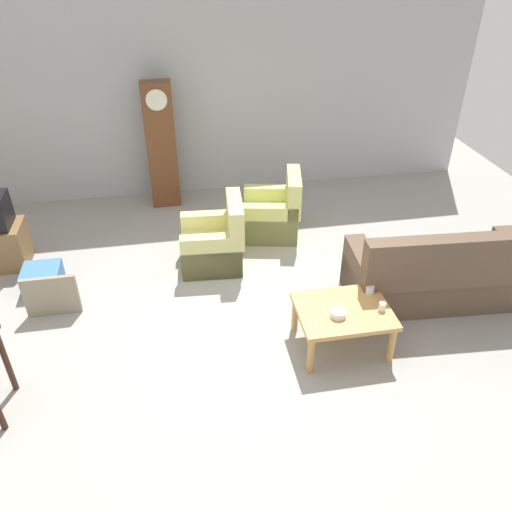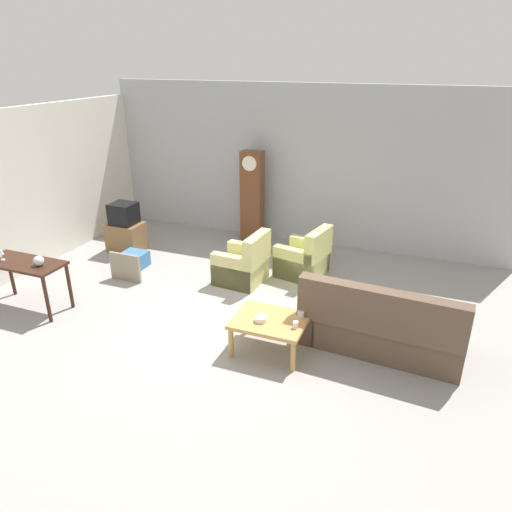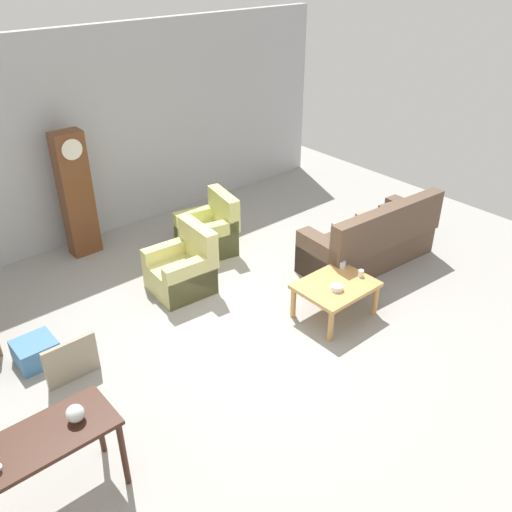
{
  "view_description": "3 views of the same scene",
  "coord_description": "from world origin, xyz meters",
  "px_view_note": "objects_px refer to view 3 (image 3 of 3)",
  "views": [
    {
      "loc": [
        -0.79,
        -4.35,
        3.79
      ],
      "look_at": [
        -0.0,
        0.01,
        0.88
      ],
      "focal_mm": 35.64,
      "sensor_mm": 36.0,
      "label": 1
    },
    {
      "loc": [
        2.58,
        -5.54,
        3.67
      ],
      "look_at": [
        0.2,
        0.53,
        0.86
      ],
      "focal_mm": 32.75,
      "sensor_mm": 36.0,
      "label": 2
    },
    {
      "loc": [
        -3.7,
        -4.24,
        4.27
      ],
      "look_at": [
        -0.02,
        0.05,
        0.95
      ],
      "focal_mm": 38.3,
      "sensor_mm": 36.0,
      "label": 3
    }
  ],
  "objects_px": {
    "armchair_olive_far": "(209,233)",
    "storage_box_blue": "(36,352)",
    "coffee_table_wood": "(336,288)",
    "framed_picture_leaning": "(71,361)",
    "cup_blue_rimmed": "(342,265)",
    "bowl_white_stacked": "(337,288)",
    "grandfather_clock": "(76,195)",
    "couch_floral": "(370,242)",
    "armchair_olive_near": "(183,270)",
    "glass_dome_cloche": "(75,413)",
    "cup_white_porcelain": "(361,273)",
    "console_table_dark": "(38,451)"
  },
  "relations": [
    {
      "from": "armchair_olive_far",
      "to": "storage_box_blue",
      "type": "xyz_separation_m",
      "value": [
        -3.06,
        -0.81,
        -0.16
      ]
    },
    {
      "from": "coffee_table_wood",
      "to": "framed_picture_leaning",
      "type": "xyz_separation_m",
      "value": [
        -3.08,
        1.07,
        -0.15
      ]
    },
    {
      "from": "coffee_table_wood",
      "to": "cup_blue_rimmed",
      "type": "bearing_deg",
      "value": 31.11
    },
    {
      "from": "framed_picture_leaning",
      "to": "storage_box_blue",
      "type": "relative_size",
      "value": 1.34
    },
    {
      "from": "bowl_white_stacked",
      "to": "framed_picture_leaning",
      "type": "bearing_deg",
      "value": 158.72
    },
    {
      "from": "bowl_white_stacked",
      "to": "grandfather_clock",
      "type": "bearing_deg",
      "value": 113.37
    },
    {
      "from": "couch_floral",
      "to": "armchair_olive_near",
      "type": "bearing_deg",
      "value": 153.93
    },
    {
      "from": "storage_box_blue",
      "to": "glass_dome_cloche",
      "type": "xyz_separation_m",
      "value": [
        -0.27,
        -1.91,
        0.72
      ]
    },
    {
      "from": "armchair_olive_far",
      "to": "coffee_table_wood",
      "type": "bearing_deg",
      "value": -84.74
    },
    {
      "from": "armchair_olive_far",
      "to": "coffee_table_wood",
      "type": "xyz_separation_m",
      "value": [
        0.22,
        -2.42,
        0.1
      ]
    },
    {
      "from": "armchair_olive_far",
      "to": "framed_picture_leaning",
      "type": "distance_m",
      "value": 3.16
    },
    {
      "from": "framed_picture_leaning",
      "to": "armchair_olive_far",
      "type": "bearing_deg",
      "value": 25.32
    },
    {
      "from": "storage_box_blue",
      "to": "cup_blue_rimmed",
      "type": "height_order",
      "value": "cup_blue_rimmed"
    },
    {
      "from": "cup_blue_rimmed",
      "to": "armchair_olive_near",
      "type": "bearing_deg",
      "value": 133.8
    },
    {
      "from": "coffee_table_wood",
      "to": "storage_box_blue",
      "type": "xyz_separation_m",
      "value": [
        -3.29,
        1.61,
        -0.26
      ]
    },
    {
      "from": "grandfather_clock",
      "to": "storage_box_blue",
      "type": "xyz_separation_m",
      "value": [
        -1.57,
        -2.04,
        -0.82
      ]
    },
    {
      "from": "coffee_table_wood",
      "to": "cup_white_porcelain",
      "type": "relative_size",
      "value": 10.75
    },
    {
      "from": "glass_dome_cloche",
      "to": "bowl_white_stacked",
      "type": "bearing_deg",
      "value": 3.28
    },
    {
      "from": "grandfather_clock",
      "to": "framed_picture_leaning",
      "type": "xyz_separation_m",
      "value": [
        -1.37,
        -2.59,
        -0.71
      ]
    },
    {
      "from": "armchair_olive_near",
      "to": "glass_dome_cloche",
      "type": "distance_m",
      "value": 3.23
    },
    {
      "from": "storage_box_blue",
      "to": "bowl_white_stacked",
      "type": "distance_m",
      "value": 3.64
    },
    {
      "from": "grandfather_clock",
      "to": "cup_blue_rimmed",
      "type": "relative_size",
      "value": 21.5
    },
    {
      "from": "armchair_olive_far",
      "to": "glass_dome_cloche",
      "type": "distance_m",
      "value": 4.33
    },
    {
      "from": "armchair_olive_near",
      "to": "storage_box_blue",
      "type": "bearing_deg",
      "value": -175.67
    },
    {
      "from": "armchair_olive_far",
      "to": "coffee_table_wood",
      "type": "distance_m",
      "value": 2.43
    },
    {
      "from": "couch_floral",
      "to": "cup_blue_rimmed",
      "type": "distance_m",
      "value": 1.08
    },
    {
      "from": "storage_box_blue",
      "to": "couch_floral",
      "type": "bearing_deg",
      "value": -12.87
    },
    {
      "from": "glass_dome_cloche",
      "to": "coffee_table_wood",
      "type": "bearing_deg",
      "value": 4.75
    },
    {
      "from": "console_table_dark",
      "to": "glass_dome_cloche",
      "type": "xyz_separation_m",
      "value": [
        0.35,
        -0.01,
        0.19
      ]
    },
    {
      "from": "couch_floral",
      "to": "bowl_white_stacked",
      "type": "bearing_deg",
      "value": -156.26
    },
    {
      "from": "armchair_olive_far",
      "to": "grandfather_clock",
      "type": "xyz_separation_m",
      "value": [
        -1.49,
        1.23,
        0.66
      ]
    },
    {
      "from": "coffee_table_wood",
      "to": "grandfather_clock",
      "type": "relative_size",
      "value": 0.5
    },
    {
      "from": "console_table_dark",
      "to": "framed_picture_leaning",
      "type": "xyz_separation_m",
      "value": [
        0.82,
        1.35,
        -0.42
      ]
    },
    {
      "from": "couch_floral",
      "to": "armchair_olive_far",
      "type": "height_order",
      "value": "couch_floral"
    },
    {
      "from": "coffee_table_wood",
      "to": "framed_picture_leaning",
      "type": "distance_m",
      "value": 3.26
    },
    {
      "from": "bowl_white_stacked",
      "to": "armchair_olive_near",
      "type": "bearing_deg",
      "value": 119.13
    },
    {
      "from": "console_table_dark",
      "to": "storage_box_blue",
      "type": "relative_size",
      "value": 2.91
    },
    {
      "from": "storage_box_blue",
      "to": "coffee_table_wood",
      "type": "bearing_deg",
      "value": -26.13
    },
    {
      "from": "armchair_olive_far",
      "to": "cup_blue_rimmed",
      "type": "height_order",
      "value": "armchair_olive_far"
    },
    {
      "from": "armchair_olive_near",
      "to": "coffee_table_wood",
      "type": "bearing_deg",
      "value": -57.35
    },
    {
      "from": "armchair_olive_near",
      "to": "glass_dome_cloche",
      "type": "height_order",
      "value": "glass_dome_cloche"
    },
    {
      "from": "glass_dome_cloche",
      "to": "storage_box_blue",
      "type": "bearing_deg",
      "value": 82.06
    },
    {
      "from": "cup_white_porcelain",
      "to": "cup_blue_rimmed",
      "type": "bearing_deg",
      "value": 93.29
    },
    {
      "from": "armchair_olive_far",
      "to": "framed_picture_leaning",
      "type": "bearing_deg",
      "value": -154.68
    },
    {
      "from": "cup_blue_rimmed",
      "to": "cup_white_porcelain",
      "type": "bearing_deg",
      "value": -86.71
    },
    {
      "from": "armchair_olive_far",
      "to": "storage_box_blue",
      "type": "distance_m",
      "value": 3.17
    },
    {
      "from": "bowl_white_stacked",
      "to": "glass_dome_cloche",
      "type": "bearing_deg",
      "value": -176.72
    },
    {
      "from": "glass_dome_cloche",
      "to": "armchair_olive_near",
      "type": "bearing_deg",
      "value": 40.61
    },
    {
      "from": "console_table_dark",
      "to": "grandfather_clock",
      "type": "xyz_separation_m",
      "value": [
        2.19,
        3.93,
        0.3
      ]
    },
    {
      "from": "coffee_table_wood",
      "to": "framed_picture_leaning",
      "type": "relative_size",
      "value": 1.6
    }
  ]
}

